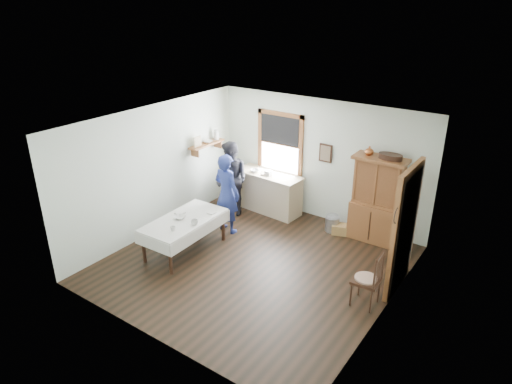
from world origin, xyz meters
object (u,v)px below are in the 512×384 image
wicker_basket (340,229)px  figure_dark (232,182)px  spindle_chair (367,278)px  dining_table (185,235)px  pail (332,224)px  work_counter (268,192)px  china_hutch (376,200)px  woman_blue (227,196)px

wicker_basket → figure_dark: bearing=-168.0°
spindle_chair → figure_dark: figure_dark is taller
dining_table → pail: bearing=50.2°
work_counter → wicker_basket: 1.93m
china_hutch → woman_blue: china_hutch is taller
work_counter → china_hutch: 2.58m
china_hutch → spindle_chair: size_ratio=1.78×
work_counter → spindle_chair: 3.85m
china_hutch → figure_dark: size_ratio=1.13×
dining_table → figure_dark: bearing=98.4°
china_hutch → pail: bearing=-170.9°
spindle_chair → figure_dark: (-3.85, 1.45, 0.29)m
work_counter → china_hutch: size_ratio=0.90×
china_hutch → woman_blue: bearing=-152.9°
wicker_basket → china_hutch: bearing=13.8°
woman_blue → figure_dark: size_ratio=1.01×
dining_table → china_hutch: bearing=41.7°
dining_table → wicker_basket: dining_table is taller
pail → figure_dark: 2.43m
woman_blue → figure_dark: woman_blue is taller
china_hutch → dining_table: size_ratio=1.03×
woman_blue → work_counter: bearing=-91.9°
work_counter → dining_table: bearing=-93.3°
dining_table → pail: (2.01, 2.41, -0.19)m
china_hutch → figure_dark: bearing=-168.0°
wicker_basket → woman_blue: woman_blue is taller
spindle_chair → woman_blue: (-3.42, 0.73, 0.30)m
wicker_basket → figure_dark: figure_dark is taller
woman_blue → dining_table: bearing=87.3°
pail → china_hutch: bearing=9.5°
china_hutch → pail: china_hutch is taller
dining_table → figure_dark: size_ratio=1.10×
china_hutch → wicker_basket: 1.03m
dining_table → spindle_chair: bearing=6.6°
work_counter → woman_blue: 1.38m
dining_table → spindle_chair: size_ratio=1.73×
work_counter → spindle_chair: size_ratio=1.61×
dining_table → woman_blue: size_ratio=1.09×
woman_blue → figure_dark: 0.84m
china_hutch → wicker_basket: china_hutch is taller
work_counter → pail: work_counter is taller
work_counter → pail: (1.69, -0.07, -0.30)m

